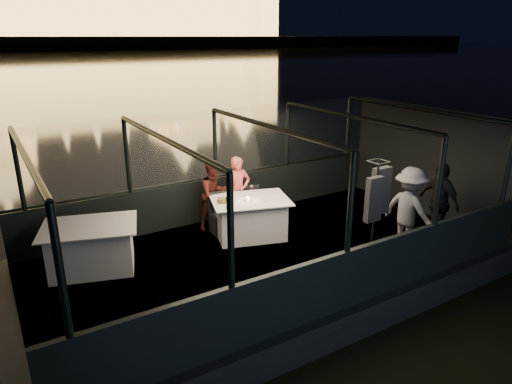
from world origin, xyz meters
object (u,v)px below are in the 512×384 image
chair_port_right (255,204)px  person_man_maroon (215,193)px  dining_table_central (250,218)px  passenger_stripe (409,206)px  chair_port_left (221,211)px  dining_table_aft (92,248)px  wine_bottle (228,201)px  coat_stand (374,217)px  passenger_dark (439,197)px  person_woman_coral (238,188)px

chair_port_right → person_man_maroon: bearing=178.6°
dining_table_central → passenger_stripe: 2.91m
chair_port_left → dining_table_aft: bearing=-171.0°
dining_table_aft → wine_bottle: (2.30, -0.46, 0.53)m
coat_stand → passenger_dark: (1.85, 0.17, -0.05)m
coat_stand → person_man_maroon: size_ratio=1.34×
chair_port_right → person_woman_coral: 0.46m
chair_port_right → person_woman_coral: person_woman_coral is taller
chair_port_right → passenger_stripe: size_ratio=0.51×
dining_table_central → chair_port_left: 0.61m
dining_table_central → coat_stand: (1.09, -2.10, 0.51)m
chair_port_right → passenger_stripe: 2.99m
coat_stand → chair_port_left: bearing=120.4°
passenger_stripe → dining_table_central: bearing=41.8°
dining_table_aft → person_man_maroon: size_ratio=1.06×
dining_table_aft → passenger_dark: bearing=-20.2°
dining_table_central → person_man_maroon: (-0.38, 0.74, 0.36)m
dining_table_aft → passenger_stripe: (5.00, -2.19, 0.47)m
dining_table_central → person_man_maroon: size_ratio=1.03×
dining_table_central → dining_table_aft: bearing=175.5°
chair_port_left → person_woman_coral: 0.68m
dining_table_central → wine_bottle: 0.83m
dining_table_aft → chair_port_right: size_ratio=1.88×
person_man_maroon → passenger_stripe: (2.49, -2.70, 0.10)m
chair_port_right → person_man_maroon: 0.86m
coat_stand → dining_table_aft: bearing=149.8°
passenger_stripe → chair_port_right: bearing=30.5°
coat_stand → person_woman_coral: 2.98m
passenger_dark → passenger_stripe: bearing=-83.8°
passenger_stripe → wine_bottle: 3.21m
person_man_maroon → wine_bottle: person_man_maroon is taller
chair_port_left → coat_stand: size_ratio=0.42×
person_woman_coral → person_man_maroon: same height
dining_table_central → passenger_stripe: (2.10, -1.96, 0.47)m
chair_port_left → passenger_stripe: bearing=-40.0°
coat_stand → passenger_stripe: coat_stand is taller
coat_stand → wine_bottle: (-1.69, 1.87, 0.02)m
person_man_maroon → person_woman_coral: bearing=-8.8°
dining_table_aft → coat_stand: bearing=-30.2°
dining_table_central → chair_port_left: size_ratio=1.83×
coat_stand → passenger_stripe: 1.02m
person_woman_coral → passenger_stripe: bearing=-49.1°
chair_port_right → passenger_stripe: passenger_stripe is taller
coat_stand → person_woman_coral: size_ratio=1.34×
coat_stand → wine_bottle: bearing=132.2°
dining_table_aft → person_man_maroon: 2.59m
person_man_maroon → wine_bottle: (-0.22, -0.97, 0.17)m
dining_table_central → wine_bottle: bearing=-158.8°
passenger_dark → dining_table_aft: bearing=-106.4°
person_man_maroon → dining_table_aft: bearing=-175.7°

